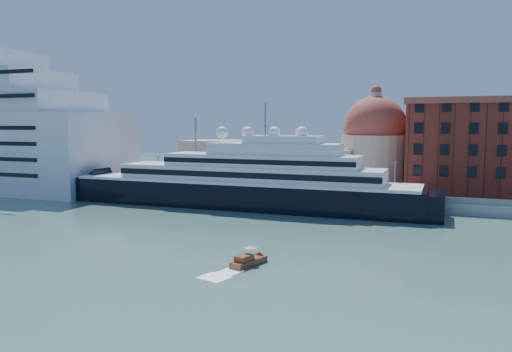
% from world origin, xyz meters
% --- Properties ---
extents(ground, '(400.00, 400.00, 0.00)m').
position_xyz_m(ground, '(0.00, 0.00, 0.00)').
color(ground, '#3A655D').
rests_on(ground, ground).
extents(quay, '(180.00, 10.00, 2.50)m').
position_xyz_m(quay, '(0.00, 34.00, 1.25)').
color(quay, gray).
rests_on(quay, ground).
extents(land, '(260.00, 72.00, 2.00)m').
position_xyz_m(land, '(0.00, 75.00, 1.00)').
color(land, slate).
rests_on(land, ground).
extents(quay_fence, '(180.00, 0.10, 1.20)m').
position_xyz_m(quay_fence, '(0.00, 29.50, 3.10)').
color(quay_fence, slate).
rests_on(quay_fence, quay).
extents(superyacht, '(92.52, 12.83, 27.65)m').
position_xyz_m(superyacht, '(-6.23, 23.00, 4.77)').
color(superyacht, black).
rests_on(superyacht, ground).
extents(service_barge, '(12.87, 6.59, 2.76)m').
position_xyz_m(service_barge, '(-56.04, 19.68, 0.79)').
color(service_barge, white).
rests_on(service_barge, ground).
extents(water_taxi, '(3.59, 6.22, 2.80)m').
position_xyz_m(water_taxi, '(15.88, -20.69, 0.67)').
color(water_taxi, brown).
rests_on(water_taxi, ground).
extents(warehouse, '(43.00, 19.00, 23.25)m').
position_xyz_m(warehouse, '(52.00, 52.00, 13.79)').
color(warehouse, maroon).
rests_on(warehouse, land).
extents(church, '(66.00, 18.00, 25.50)m').
position_xyz_m(church, '(6.39, 57.72, 10.91)').
color(church, beige).
rests_on(church, land).
extents(lamp_posts, '(120.80, 2.40, 18.00)m').
position_xyz_m(lamp_posts, '(-12.67, 32.27, 9.84)').
color(lamp_posts, slate).
rests_on(lamp_posts, quay).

